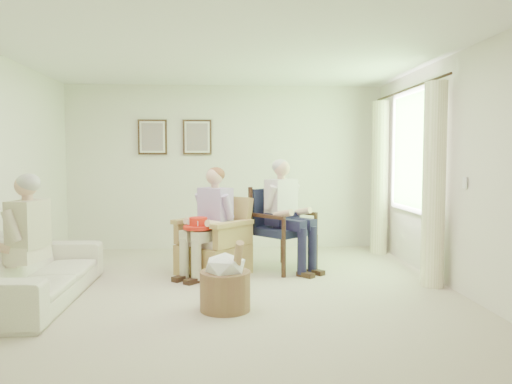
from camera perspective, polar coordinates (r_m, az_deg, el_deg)
floor at (r=5.44m, az=-3.28°, el=-11.61°), size 5.50×5.50×0.00m
back_wall at (r=8.00m, az=-3.46°, el=2.82°), size 5.00×0.04×2.60m
front_wall at (r=2.50m, az=-2.95°, el=0.23°), size 5.00×0.04×2.60m
right_wall at (r=5.83m, az=22.09°, el=2.09°), size 0.04×5.50×2.60m
ceiling at (r=5.37m, az=-3.40°, el=16.22°), size 5.00×5.50×0.02m
window at (r=6.91m, az=17.55°, el=4.82°), size 0.13×2.50×1.63m
curtain_left at (r=5.96m, az=19.66°, el=0.75°), size 0.34×0.34×2.30m
curtain_right at (r=7.80m, az=13.95°, el=1.57°), size 0.34×0.34×2.30m
framed_print_left at (r=8.04m, az=-11.75°, el=6.17°), size 0.45×0.05×0.55m
framed_print_right at (r=7.97m, az=-6.73°, el=6.24°), size 0.45×0.05×0.55m
wicker_armchair at (r=6.33m, az=-4.88°, el=-6.56°), size 0.75×0.75×0.96m
wood_armchair at (r=6.58m, az=3.02°, el=-3.77°), size 0.68×0.64×1.05m
sofa at (r=5.61m, az=-23.85°, el=-8.18°), size 2.15×0.84×0.63m
person_wicker at (r=6.14m, az=-4.93°, el=-2.62°), size 0.40×0.63×1.31m
person_dark at (r=6.38m, az=3.21°, el=-1.66°), size 0.40×0.63×1.41m
person_sofa at (r=5.26m, az=-25.12°, el=-4.38°), size 0.42×0.62×1.28m
red_hat at (r=6.01m, az=-6.61°, el=-3.74°), size 0.36×0.36×0.14m
hatbox at (r=4.84m, az=-3.51°, el=-10.19°), size 0.56×0.56×0.71m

